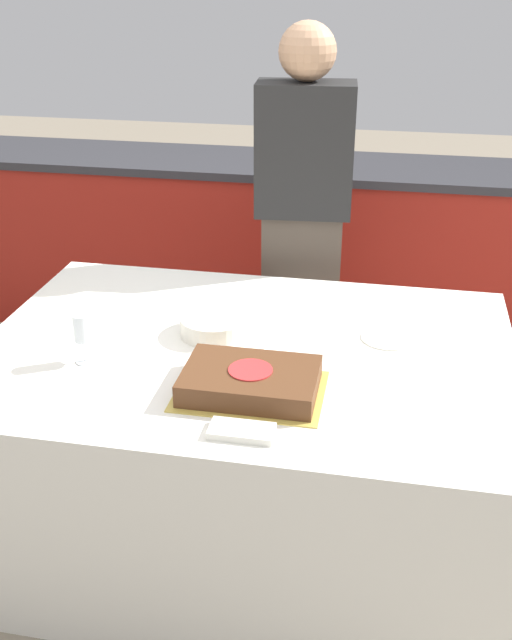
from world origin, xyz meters
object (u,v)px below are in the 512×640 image
object	(u,v)px
cake	(250,381)
plate_stack	(214,325)
person_cutting_cake	(302,229)
wine_glass	(82,330)

from	to	relation	value
cake	plate_stack	distance (m)	0.38
person_cutting_cake	plate_stack	bearing A→B (deg)	70.90
plate_stack	cake	bearing A→B (deg)	-60.63
plate_stack	wine_glass	distance (m)	0.43
cake	wine_glass	xyz separation A→B (m)	(-0.53, 0.08, 0.08)
plate_stack	wine_glass	bearing A→B (deg)	-142.97
plate_stack	person_cutting_cake	distance (m)	0.77
plate_stack	person_cutting_cake	size ratio (longest dim) A/B	0.14
plate_stack	wine_glass	world-z (taller)	wine_glass
cake	plate_stack	size ratio (longest dim) A/B	1.87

